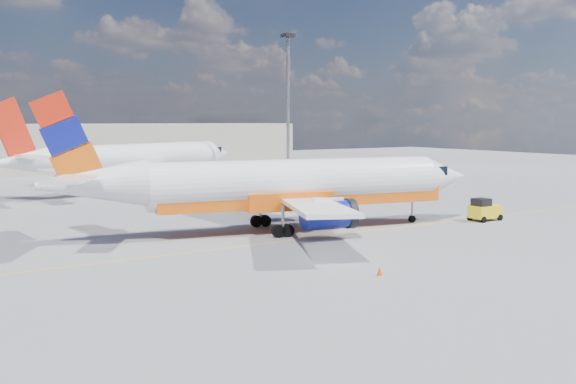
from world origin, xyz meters
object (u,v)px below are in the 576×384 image
main_jet (283,186)px  gse_tug (484,210)px  traffic_cone (380,271)px  second_jet (136,160)px

main_jet → gse_tug: size_ratio=12.78×
traffic_cone → main_jet: bearing=77.9°
gse_tug → second_jet: bearing=112.3°
gse_tug → traffic_cone: 23.11m
main_jet → gse_tug: main_jet is taller
traffic_cone → gse_tug: bearing=26.7°
second_jet → traffic_cone: (-3.60, -50.29, -3.40)m
main_jet → gse_tug: bearing=-4.8°
main_jet → second_jet: 34.98m
second_jet → gse_tug: 43.48m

